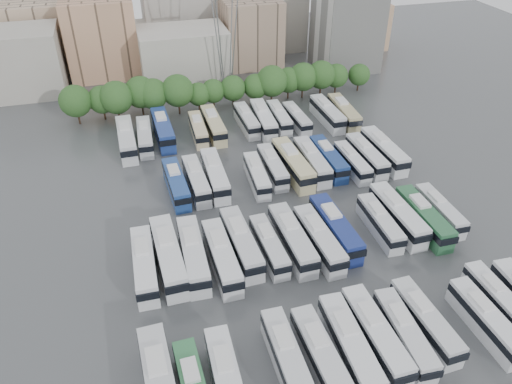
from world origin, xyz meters
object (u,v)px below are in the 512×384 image
object	(u,v)px
bus_r1_s6	(292,239)
bus_r2_s11	(352,162)
bus_r2_s9	(312,161)
bus_r2_s12	(367,156)
bus_r2_s4	(215,175)
bus_r3_s2	(163,129)
bus_r1_s11	(398,214)
bus_r0_s11	(486,320)
bus_r0_s2	(227,382)
bus_r3_s5	(214,125)
bus_r1_s3	(222,256)
bus_r2_s2	(176,183)
bus_r1_s7	(319,239)
bus_r2_s10	(328,158)
bus_r1_s2	(193,254)
bus_r3_s4	(198,129)
bus_r0_s7	(375,335)
bus_r2_s3	(196,180)
bus_r3_s13	(344,112)
bus_r1_s0	(144,265)
bus_r0_s6	(350,345)
bus_r2_s13	(384,150)
bus_r0_s9	(425,321)
bus_r3_s7	(247,120)
bus_r1_s1	(168,256)
bus_r1_s5	(269,246)
bus_r1_s12	(423,217)
bus_r2_s8	(293,164)
bus_r0_s12	(498,300)
bus_r1_s8	(335,228)
bus_r3_s10	(297,118)
bus_r0_s8	(404,334)
bus_r2_s7	(273,166)
bus_r3_s12	(327,113)
bus_r0_s4	(287,358)
bus_r0_s5	(321,357)
bus_r3_s8	(263,119)
bus_r1_s10	(380,222)
bus_r3_s0	(127,139)
bus_r3_s1	(145,136)
electricity_pylon	(224,7)
bus_r1_s13	(440,210)

from	to	relation	value
bus_r1_s6	bus_r2_s11	xyz separation A→B (m)	(16.57, 16.96, -0.31)
bus_r2_s9	bus_r2_s12	world-z (taller)	bus_r2_s9
bus_r2_s4	bus_r3_s2	distance (m)	19.29
bus_r1_s11	bus_r0_s11	bearing A→B (deg)	-91.39
bus_r0_s2	bus_r3_s5	world-z (taller)	bus_r3_s5
bus_r1_s3	bus_r2_s2	world-z (taller)	bus_r1_s3
bus_r1_s7	bus_r2_s10	size ratio (longest dim) A/B	1.04
bus_r1_s2	bus_r3_s4	size ratio (longest dim) A/B	1.16
bus_r2_s12	bus_r1_s3	bearing A→B (deg)	-148.46
bus_r0_s7	bus_r2_s3	bearing A→B (deg)	109.48
bus_r0_s7	bus_r3_s5	distance (m)	54.60
bus_r3_s13	bus_r1_s0	bearing A→B (deg)	-137.86
bus_r0_s6	bus_r2_s2	world-z (taller)	bus_r0_s6
bus_r0_s11	bus_r2_s10	world-z (taller)	bus_r2_s10
bus_r1_s7	bus_r2_s13	world-z (taller)	bus_r2_s13
bus_r0_s9	bus_r1_s7	distance (m)	17.48
bus_r2_s3	bus_r3_s7	bearing A→B (deg)	53.21
bus_r3_s4	bus_r2_s11	bearing A→B (deg)	-38.05
bus_r1_s0	bus_r1_s1	world-z (taller)	bus_r1_s1
bus_r1_s5	bus_r1_s12	size ratio (longest dim) A/B	0.89
bus_r0_s11	bus_r2_s8	distance (m)	38.80
bus_r0_s9	bus_r0_s12	distance (m)	10.02
bus_r0_s7	bus_r2_s3	world-z (taller)	bus_r0_s7
bus_r0_s7	bus_r1_s0	xyz separation A→B (m)	(-23.10, 17.92, 0.00)
bus_r1_s8	bus_r2_s13	size ratio (longest dim) A/B	0.99
bus_r0_s2	bus_r2_s4	size ratio (longest dim) A/B	0.94
bus_r0_s12	bus_r2_s2	bearing A→B (deg)	133.20
bus_r1_s7	bus_r3_s10	distance (m)	37.72
bus_r1_s3	bus_r1_s8	xyz separation A→B (m)	(16.43, 1.54, 0.04)
bus_r0_s8	bus_r2_s7	xyz separation A→B (m)	(-3.50, 37.39, -0.01)
bus_r0_s6	bus_r3_s12	world-z (taller)	bus_r3_s12
bus_r0_s6	bus_r3_s10	world-z (taller)	bus_r0_s6
bus_r2_s8	bus_r3_s10	size ratio (longest dim) A/B	1.25
bus_r2_s8	bus_r1_s6	bearing A→B (deg)	-111.66
bus_r3_s12	bus_r0_s4	bearing A→B (deg)	-117.49
bus_r0_s5	bus_r0_s11	bearing A→B (deg)	-2.72
bus_r1_s12	bus_r3_s4	xyz separation A→B (m)	(-26.21, 36.32, -0.22)
bus_r2_s7	bus_r3_s8	bearing A→B (deg)	79.49
bus_r1_s10	bus_r2_s4	distance (m)	27.18
bus_r1_s12	bus_r3_s0	size ratio (longest dim) A/B	0.93
bus_r2_s13	bus_r3_s1	distance (m)	43.21
electricity_pylon	bus_r2_s8	distance (m)	41.09
bus_r1_s11	bus_r3_s5	size ratio (longest dim) A/B	1.03
bus_r1_s2	bus_r1_s7	bearing A→B (deg)	-3.51
bus_r0_s11	bus_r3_s12	xyz separation A→B (m)	(3.16, 54.48, 0.19)
bus_r2_s12	bus_r0_s6	bearing A→B (deg)	-119.31
bus_r2_s11	bus_r3_s12	distance (m)	18.72
bus_r1_s3	bus_r3_s7	size ratio (longest dim) A/B	1.09
bus_r2_s13	bus_r3_s8	size ratio (longest dim) A/B	1.00
bus_r1_s1	bus_r1_s13	xyz separation A→B (m)	(39.66, -0.13, -0.41)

